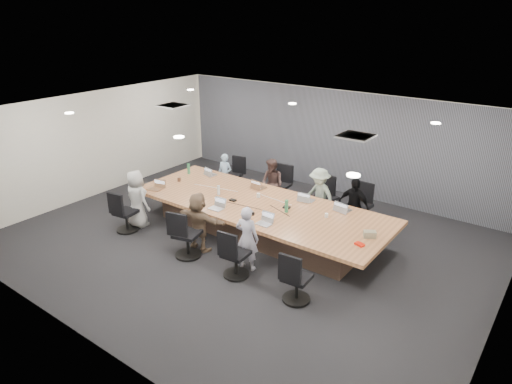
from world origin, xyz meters
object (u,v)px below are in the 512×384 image
Objects in this scene: chair_7 at (297,281)px; laptop_0 at (211,174)px; stapler at (250,213)px; laptop_2 at (307,200)px; chair_4 at (126,215)px; laptop_6 at (264,224)px; chair_5 at (187,238)px; person_6 at (247,238)px; bottle_green_right at (286,206)px; person_0 at (225,175)px; laptop_5 at (216,209)px; snack_packet at (360,244)px; chair_6 at (236,258)px; person_2 at (319,196)px; laptop_4 at (155,189)px; bottle_green_left at (189,169)px; mug_brown at (179,179)px; canvas_bag at (370,234)px; chair_0 at (233,178)px; laptop_1 at (259,187)px; conference_table at (259,217)px; person_5 at (199,222)px; chair_2 at (326,201)px; person_1 at (272,184)px; laptop_3 at (343,209)px; chair_1 at (280,188)px; chair_3 at (359,209)px; person_3 at (353,205)px; bottle_clear at (219,190)px; person_4 at (137,199)px.

chair_7 is 2.63× the size of laptop_0.
laptop_2 is at bearing 61.73° from stapler.
laptop_6 is at bearing 7.24° from chair_4.
laptop_2 is at bearing 46.72° from chair_5.
person_6 is 1.35m from bottle_green_right.
person_0 is 2.97m from laptop_2.
snack_packet reaches higher than laptop_5.
person_2 reaches higher than chair_6.
laptop_6 is 1.76× the size of snack_packet.
chair_7 is 1.66m from laptop_6.
bottle_green_left reaches higher than laptop_4.
mug_brown is 0.44× the size of canvas_bag.
chair_4 is 0.59× the size of person_6.
laptop_1 is (1.56, -0.90, 0.37)m from chair_0.
laptop_1 is at bearing 125.16° from conference_table.
person_5 is (-2.63, 0.35, 0.26)m from chair_7.
chair_4 is 0.91× the size of chair_5.
laptop_0 is 2.91m from laptop_2.
chair_2 reaches higher than laptop_5.
conference_table is 1.48m from person_1.
person_6 reaches higher than laptop_3.
person_0 reaches higher than laptop_5.
chair_1 reaches higher than chair_0.
laptop_5 is 1.77× the size of snack_packet.
chair_4 is at bearing -112.73° from person_1.
bottle_green_left is at bearing 18.09° from chair_3.
chair_4 is 2.44× the size of laptop_4.
chair_1 is at bearing -179.70° from person_2.
bottle_green_left reaches higher than chair_1.
person_3 is 4.75× the size of bottle_green_left.
snack_packet is at bearing 141.93° from chair_1.
laptop_2 is at bearing 14.69° from mug_brown.
person_5 reaches higher than laptop_4.
person_6 is 0.92m from stapler.
person_3 reaches higher than laptop_5.
person_0 reaches higher than canvas_bag.
mug_brown reaches higher than chair_4.
bottle_clear is at bearing 10.32° from laptop_4.
chair_2 is at bearing 53.46° from chair_5.
chair_4 is (-2.52, -1.70, -0.01)m from conference_table.
mug_brown is at bearing 163.18° from stapler.
bottle_green_left is (-2.08, 1.86, 0.23)m from person_5.
chair_7 is 2.66m from person_5.
laptop_2 is 3.34m from mug_brown.
snack_packet is at bearing -9.85° from conference_table.
chair_0 is 4.42m from chair_6.
laptop_6 is (3.22, 0.55, 0.07)m from person_4.
chair_6 is 1.75m from bottle_green_right.
chair_2 is 2.52m from laptop_6.
bottle_green_left reaches higher than mug_brown.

